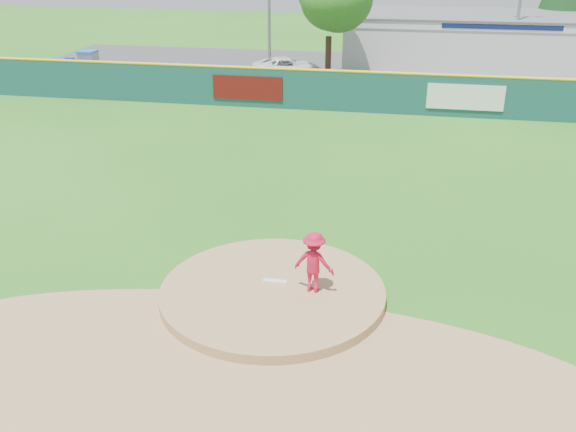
% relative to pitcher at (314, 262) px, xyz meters
% --- Properties ---
extents(ground, '(120.00, 120.00, 0.00)m').
position_rel_pitcher_xyz_m(ground, '(-0.99, -0.09, -1.01)').
color(ground, '#286B19').
rests_on(ground, ground).
extents(pitchers_mound, '(5.50, 5.50, 0.50)m').
position_rel_pitcher_xyz_m(pitchers_mound, '(-0.99, -0.09, -1.01)').
color(pitchers_mound, '#9E774C').
rests_on(pitchers_mound, ground).
extents(pitching_rubber, '(0.60, 0.15, 0.04)m').
position_rel_pitcher_xyz_m(pitching_rubber, '(-0.99, 0.21, -0.74)').
color(pitching_rubber, white).
rests_on(pitching_rubber, pitchers_mound).
extents(infield_dirt_arc, '(15.40, 15.40, 0.01)m').
position_rel_pitcher_xyz_m(infield_dirt_arc, '(-0.99, -3.09, -1.01)').
color(infield_dirt_arc, '#9E774C').
rests_on(infield_dirt_arc, ground).
extents(parking_lot, '(44.00, 16.00, 0.02)m').
position_rel_pitcher_xyz_m(parking_lot, '(-0.99, 26.91, -1.00)').
color(parking_lot, '#38383A').
rests_on(parking_lot, ground).
extents(pitcher, '(1.07, 0.74, 1.53)m').
position_rel_pitcher_xyz_m(pitcher, '(0.00, 0.00, 0.00)').
color(pitcher, red).
rests_on(pitcher, pitchers_mound).
extents(van, '(4.69, 3.26, 1.19)m').
position_rel_pitcher_xyz_m(van, '(-5.57, 25.47, -0.40)').
color(van, white).
rests_on(van, parking_lot).
extents(pool_building_grp, '(15.20, 8.20, 3.31)m').
position_rel_pitcher_xyz_m(pool_building_grp, '(5.01, 31.90, 0.65)').
color(pool_building_grp, silver).
rests_on(pool_building_grp, ground).
extents(fence_banners, '(14.28, 0.04, 1.20)m').
position_rel_pitcher_xyz_m(fence_banners, '(-0.80, 17.83, -0.01)').
color(fence_banners, '#5F0D0D').
rests_on(fence_banners, ground).
extents(playground_slide, '(1.00, 2.82, 1.55)m').
position_rel_pitcher_xyz_m(playground_slide, '(-17.64, 23.42, -0.23)').
color(playground_slide, blue).
rests_on(playground_slide, ground).
extents(outfield_fence, '(40.00, 0.14, 2.07)m').
position_rel_pitcher_xyz_m(outfield_fence, '(-0.99, 17.91, 0.08)').
color(outfield_fence, '#154443').
rests_on(outfield_fence, ground).
extents(deciduous_tree, '(5.60, 5.60, 7.36)m').
position_rel_pitcher_xyz_m(deciduous_tree, '(-2.99, 24.91, 3.54)').
color(deciduous_tree, '#382314').
rests_on(deciduous_tree, ground).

